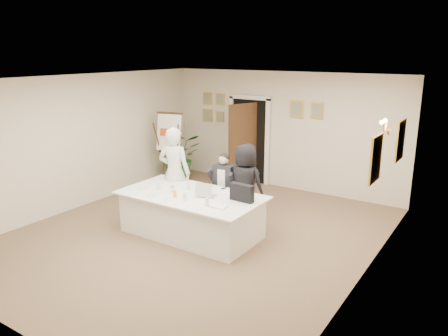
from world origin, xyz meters
TOP-DOWN VIEW (x-y plane):
  - floor at (0.00, 0.00)m, footprint 7.00×7.00m
  - ceiling at (0.00, 0.00)m, footprint 6.00×7.00m
  - wall_back at (0.00, 3.50)m, footprint 6.00×0.10m
  - wall_front at (0.00, -3.50)m, footprint 6.00×0.10m
  - wall_left at (-3.00, 0.00)m, footprint 0.10×7.00m
  - wall_right at (3.00, 0.00)m, footprint 0.10×7.00m
  - doorway at (-0.88, 3.32)m, footprint 1.14×0.86m
  - pictures_back_wall at (-0.80, 3.47)m, footprint 3.40×0.06m
  - pictures_right_wall at (2.97, 1.20)m, footprint 0.06×2.20m
  - wall_sconce at (2.90, 1.20)m, footprint 0.20×0.30m
  - conference_table at (-0.07, -0.05)m, footprint 2.60×1.39m
  - seated_man at (-0.01, 0.91)m, footprint 0.68×0.71m
  - flip_chart at (-2.32, 2.10)m, footprint 0.65×0.46m
  - standing_man at (-0.90, 0.50)m, footprint 0.75×0.59m
  - standing_woman at (0.50, 0.90)m, footprint 0.79×0.52m
  - potted_palm at (-2.41, 2.50)m, footprint 1.50×1.50m
  - laptop at (0.23, 0.04)m, footprint 0.39×0.41m
  - laptop_bag at (0.88, 0.13)m, footprint 0.44×0.14m
  - paper_stack at (0.72, -0.33)m, footprint 0.27×0.19m
  - plate_left at (-0.99, -0.29)m, footprint 0.24×0.24m
  - plate_mid at (-0.59, -0.48)m, footprint 0.24×0.24m
  - plate_near at (-0.19, -0.47)m, footprint 0.24×0.24m
  - glass_a at (-0.73, -0.17)m, footprint 0.07×0.07m
  - glass_b at (0.06, -0.38)m, footprint 0.06×0.06m
  - glass_c at (0.53, -0.40)m, footprint 0.08×0.08m
  - glass_d at (-0.29, 0.15)m, footprint 0.07×0.07m
  - oj_glass at (-0.18, -0.36)m, footprint 0.07×0.07m
  - steel_jug at (-0.42, -0.14)m, footprint 0.11×0.11m

SIDE VIEW (x-z plane):
  - floor at x=0.00m, z-range 0.00..0.00m
  - conference_table at x=-0.07m, z-range 0.01..0.78m
  - potted_palm at x=-2.41m, z-range 0.00..1.26m
  - seated_man at x=-0.01m, z-range 0.00..1.36m
  - plate_left at x=-0.99m, z-range 0.78..0.79m
  - plate_mid at x=-0.59m, z-range 0.78..0.79m
  - plate_near at x=-0.19m, z-range 0.78..0.79m
  - paper_stack at x=0.72m, z-range 0.78..0.80m
  - standing_woman at x=0.50m, z-range 0.00..1.60m
  - steel_jug at x=-0.42m, z-range 0.78..0.89m
  - flip_chart at x=-2.32m, z-range -0.07..1.73m
  - oj_glass at x=-0.18m, z-range 0.78..0.91m
  - glass_a at x=-0.73m, z-range 0.77..0.92m
  - glass_b at x=0.06m, z-range 0.77..0.92m
  - glass_c at x=0.53m, z-range 0.77..0.92m
  - glass_d at x=-0.29m, z-range 0.77..0.92m
  - laptop at x=0.23m, z-range 0.78..1.05m
  - standing_man at x=-0.90m, z-range 0.00..1.84m
  - laptop_bag at x=0.88m, z-range 0.77..1.08m
  - doorway at x=-0.88m, z-range -0.06..2.14m
  - wall_back at x=0.00m, z-range 0.00..2.80m
  - wall_front at x=0.00m, z-range 0.00..2.80m
  - wall_left at x=-3.00m, z-range 0.00..2.80m
  - wall_right at x=3.00m, z-range 0.00..2.80m
  - pictures_right_wall at x=2.97m, z-range 1.35..2.15m
  - pictures_back_wall at x=-0.80m, z-range 1.45..2.25m
  - wall_sconce at x=2.90m, z-range 1.98..2.22m
  - ceiling at x=0.00m, z-range 2.79..2.81m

